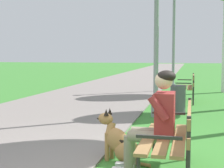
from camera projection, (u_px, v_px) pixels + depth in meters
paved_path at (151, 72)px, 27.23m from camera, size 4.17×60.00×0.04m
park_bench_near at (173, 133)px, 3.86m from camera, size 0.55×1.50×0.85m
park_bench_mid at (187, 85)px, 10.09m from camera, size 0.55×1.50×0.85m
person_seated_on_near_bench at (156, 118)px, 3.92m from camera, size 0.74×0.49×1.25m
dog_shepherd at (120, 143)px, 4.41m from camera, size 0.81×0.42×0.71m
lamp_post_near at (157, 15)px, 7.47m from camera, size 0.24×0.24×4.50m
lamp_post_mid at (174, 34)px, 12.97m from camera, size 0.24×0.24×4.37m
litter_bin at (178, 100)px, 8.03m from camera, size 0.36×0.36×0.70m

